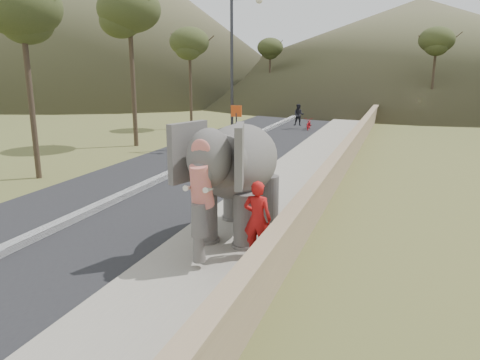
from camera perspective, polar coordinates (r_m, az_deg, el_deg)
name	(u,v)px	position (r m, az deg, el deg)	size (l,w,h in m)	color
ground	(179,297)	(9.70, -7.45, -13.97)	(160.00, 160.00, 0.00)	olive
road	(179,172)	(20.27, -7.45, 0.97)	(7.00, 120.00, 0.03)	black
median	(179,170)	(20.25, -7.45, 1.23)	(0.35, 120.00, 0.22)	black
walkway	(293,180)	(18.59, 6.46, 0.01)	(3.00, 120.00, 0.15)	#9E9687
parapet	(335,171)	(18.20, 11.56, 1.05)	(0.30, 120.00, 1.10)	tan
lamppost	(237,57)	(25.72, -0.34, 14.72)	(1.76, 0.36, 8.00)	#29292D
signboard	(236,120)	(25.16, -0.45, 7.37)	(0.60, 0.08, 2.40)	#2D2D33
hill_left	(113,19)	(75.65, -15.23, 18.39)	(60.00, 60.00, 22.00)	brown
hill_far	(418,47)	(77.66, 20.83, 14.89)	(80.00, 80.00, 14.00)	brown
elephant_and_man	(239,177)	(12.19, -0.11, 0.37)	(2.37, 4.24, 3.04)	#67625D
motorcyclist	(304,120)	(33.73, 7.83, 7.31)	(1.49, 1.65, 1.79)	maroon
trees	(388,75)	(34.54, 17.65, 12.09)	(47.63, 40.78, 8.85)	#473828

